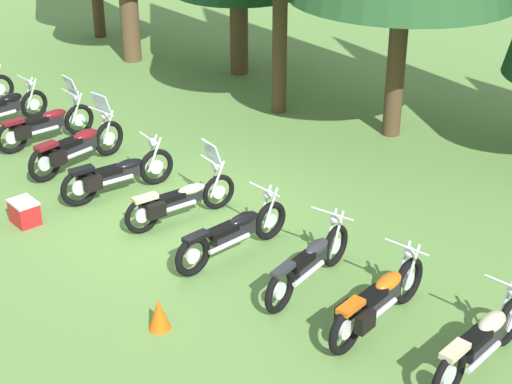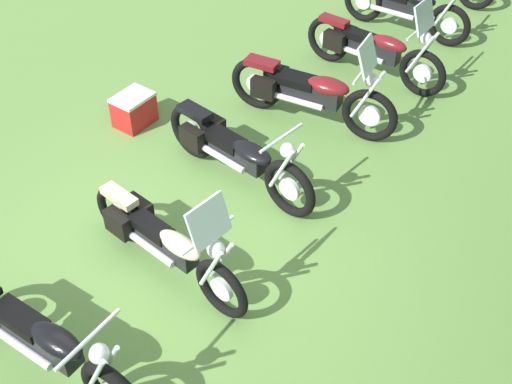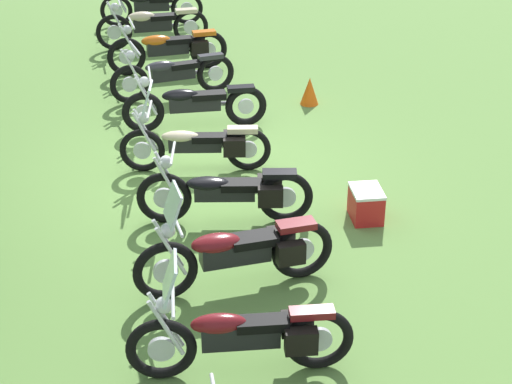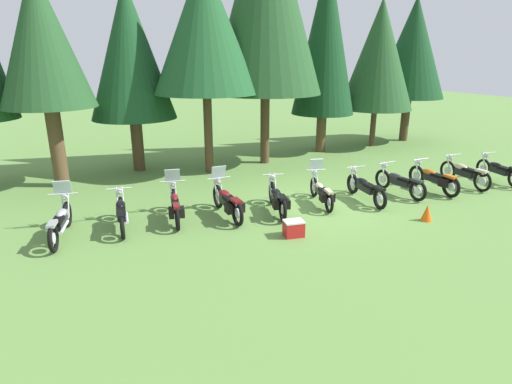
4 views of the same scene
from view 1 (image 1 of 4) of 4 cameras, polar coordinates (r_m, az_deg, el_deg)
name	(u,v)px [view 1 (image 1 of 4)]	position (r m, az deg, el deg)	size (l,w,h in m)	color
ground_plane	(177,219)	(14.45, -5.58, -1.90)	(80.00, 80.00, 0.00)	#608C42
motorcycle_1	(5,108)	(18.92, -17.18, 5.65)	(0.67, 2.14, 0.99)	black
motorcycle_2	(45,124)	(17.73, -14.57, 4.63)	(0.87, 2.22, 1.36)	black
motorcycle_3	(76,146)	(16.44, -12.45, 3.18)	(0.73, 2.34, 1.38)	black
motorcycle_4	(116,174)	(15.22, -9.76, 1.26)	(0.96, 2.22, 1.01)	black
motorcycle_5	(180,198)	(14.18, -5.37, -0.45)	(0.91, 2.14, 1.34)	black
motorcycle_6	(234,232)	(13.10, -1.56, -2.84)	(0.69, 2.33, 0.99)	black
motorcycle_7	(310,262)	(12.35, 3.78, -4.90)	(0.74, 2.26, 1.00)	black
motorcycle_8	(378,300)	(11.57, 8.50, -7.48)	(0.71, 2.30, 1.02)	black
motorcycle_9	(483,340)	(11.07, 15.57, -9.95)	(0.77, 2.31, 1.02)	black
picnic_cooler	(25,212)	(14.72, -15.89, -1.35)	(0.57, 0.48, 0.43)	red
traffic_cone	(159,314)	(11.62, -6.80, -8.48)	(0.32, 0.32, 0.48)	#EA590F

